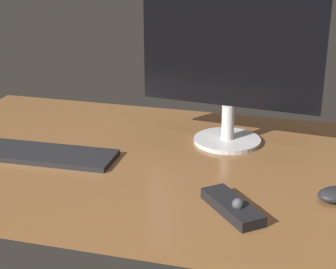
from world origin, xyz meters
TOP-DOWN VIEW (x-y plane):
  - desk at (0.00, 0.00)cm, footprint 140.00×84.00cm
  - monitor at (13.53, 17.18)cm, footprint 48.95×18.66cm
  - keyboard at (-31.05, -5.78)cm, footprint 38.13×13.51cm
  - media_remote at (21.40, -22.43)cm, footprint 15.61×16.81cm

SIDE VIEW (x-z plane):
  - desk at x=0.00cm, z-range 0.00..2.00cm
  - keyboard at x=-31.05cm, z-range 2.00..3.40cm
  - media_remote at x=21.40cm, z-range 1.24..5.34cm
  - monitor at x=13.53cm, z-range 4.01..52.84cm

